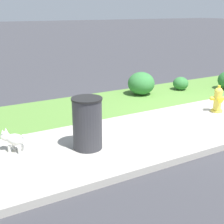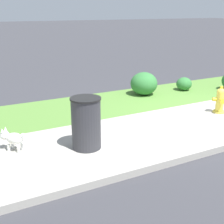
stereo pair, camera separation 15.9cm
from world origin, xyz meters
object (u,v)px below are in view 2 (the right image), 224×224
fire_hydrant_at_driveway (220,100)px  trash_bin (86,123)px  small_white_dog (12,138)px  shrub_bush_near_lamp (144,84)px  shrub_bush_far_verge (184,84)px

fire_hydrant_at_driveway → trash_bin: trash_bin is taller
fire_hydrant_at_driveway → trash_bin: 3.59m
small_white_dog → shrub_bush_near_lamp: shrub_bush_near_lamp is taller
small_white_dog → shrub_bush_near_lamp: bearing=-106.2°
fire_hydrant_at_driveway → small_white_dog: size_ratio=1.58×
small_white_dog → trash_bin: bearing=-156.3°
shrub_bush_far_verge → fire_hydrant_at_driveway: bearing=-108.7°
shrub_bush_far_verge → shrub_bush_near_lamp: (-1.36, 0.14, 0.13)m
fire_hydrant_at_driveway → shrub_bush_far_verge: (0.70, 2.09, -0.11)m
small_white_dog → trash_bin: size_ratio=0.44×
trash_bin → shrub_bush_near_lamp: size_ratio=1.21×
fire_hydrant_at_driveway → shrub_bush_far_verge: 2.21m
small_white_dog → fire_hydrant_at_driveway: bearing=-135.1°
fire_hydrant_at_driveway → shrub_bush_near_lamp: shrub_bush_near_lamp is taller
fire_hydrant_at_driveway → shrub_bush_near_lamp: bearing=-44.6°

